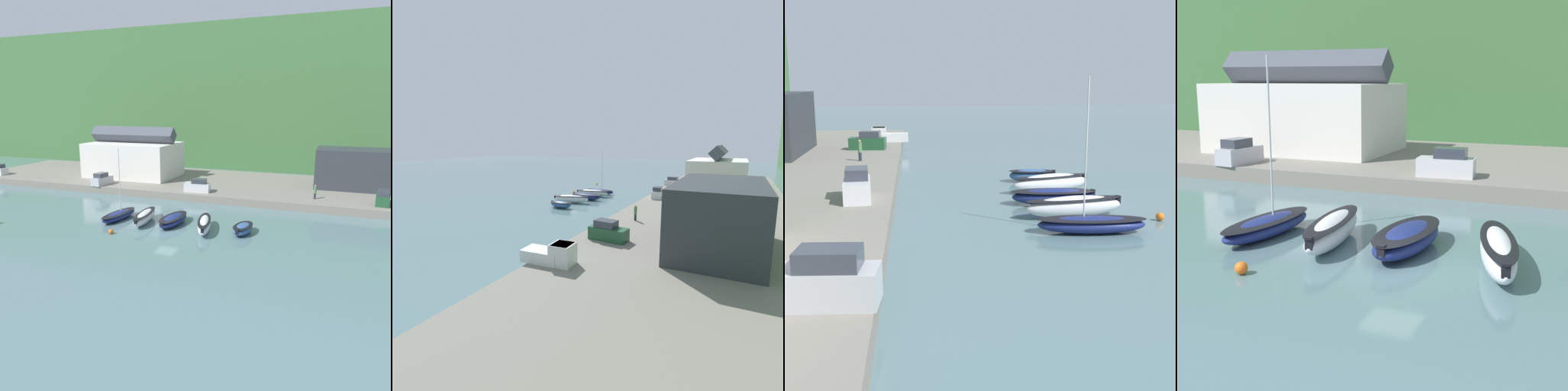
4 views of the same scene
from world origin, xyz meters
The scene contains 11 objects.
ground_plane centered at (0.00, 0.00, 0.00)m, with size 320.00×320.00×0.00m, color slate.
hillside_backdrop centered at (0.00, 78.52, 16.81)m, with size 240.00×62.52×33.62m.
quay_promenade centered at (0.00, 27.08, 0.61)m, with size 102.37×24.31×1.21m.
harbor_clubhouse centered at (-19.24, 26.63, 4.85)m, with size 17.53×11.63×9.85m.
moored_boat_0 centered at (-8.16, 2.54, 0.59)m, with size 2.76×7.05×9.56m.
moored_boat_1 centered at (-4.17, 2.44, 0.79)m, with size 2.74×7.33×1.50m.
moored_boat_2 centered at (-0.28, 2.91, 0.66)m, with size 2.82×6.61×1.23m.
moored_boat_3 centered at (4.32, 1.96, 0.83)m, with size 3.31×7.15×1.58m.
parked_car_0 centered at (-2.17, 17.32, 2.13)m, with size 4.33×2.14×2.16m.
parked_car_1 centered at (-20.31, 16.79, 2.13)m, with size 2.16×4.34×2.16m.
mooring_buoy_1 centered at (-5.87, -3.01, 0.29)m, with size 0.57×0.57×0.57m.
Camera 4 is at (8.06, -21.54, 8.38)m, focal length 50.00 mm.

